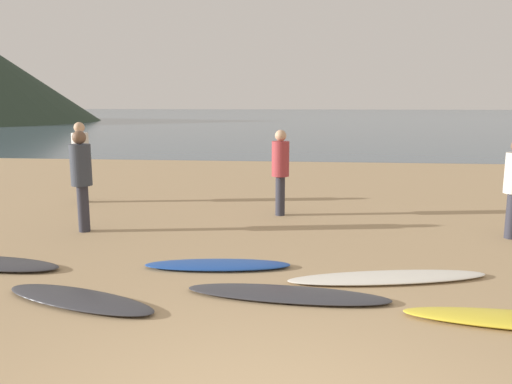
# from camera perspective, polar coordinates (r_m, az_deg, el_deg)

# --- Properties ---
(ground_plane) EXTENTS (120.00, 120.00, 0.20)m
(ground_plane) POSITION_cam_1_polar(r_m,az_deg,el_deg) (12.96, 4.82, -0.19)
(ground_plane) COLOR tan
(ground_plane) RESTS_ON ground
(ocean_water) EXTENTS (140.00, 100.00, 0.01)m
(ocean_water) POSITION_cam_1_polar(r_m,az_deg,el_deg) (68.71, 5.64, 8.34)
(ocean_water) COLOR #475B6B
(ocean_water) RESTS_ON ground
(surfboard_1) EXTENTS (2.05, 1.11, 0.09)m
(surfboard_1) POSITION_cam_1_polar(r_m,az_deg,el_deg) (6.17, -19.08, -11.19)
(surfboard_1) COLOR #333338
(surfboard_1) RESTS_ON ground
(surfboard_2) EXTENTS (2.01, 0.68, 0.08)m
(surfboard_2) POSITION_cam_1_polar(r_m,az_deg,el_deg) (7.00, -4.28, -8.08)
(surfboard_2) COLOR #1E479E
(surfboard_2) RESTS_ON ground
(surfboard_3) EXTENTS (2.39, 0.71, 0.08)m
(surfboard_3) POSITION_cam_1_polar(r_m,az_deg,el_deg) (6.00, 3.48, -11.27)
(surfboard_3) COLOR #333338
(surfboard_3) RESTS_ON ground
(surfboard_4) EXTENTS (2.62, 1.01, 0.07)m
(surfboard_4) POSITION_cam_1_polar(r_m,az_deg,el_deg) (6.74, 14.47, -9.18)
(surfboard_4) COLOR silver
(surfboard_4) RESTS_ON ground
(person_1) EXTENTS (0.34, 0.34, 1.67)m
(person_1) POSITION_cam_1_polar(r_m,az_deg,el_deg) (9.92, 2.73, 2.97)
(person_1) COLOR #2D2D38
(person_1) RESTS_ON ground
(person_2) EXTENTS (0.36, 0.36, 1.76)m
(person_2) POSITION_cam_1_polar(r_m,az_deg,el_deg) (11.84, -18.90, 3.87)
(person_2) COLOR #2D2D38
(person_2) RESTS_ON ground
(person_3) EXTENTS (0.35, 0.35, 1.73)m
(person_3) POSITION_cam_1_polar(r_m,az_deg,el_deg) (9.15, -18.86, 2.04)
(person_3) COLOR #2D2D38
(person_3) RESTS_ON ground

